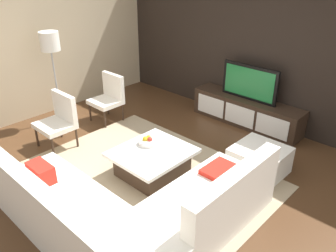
% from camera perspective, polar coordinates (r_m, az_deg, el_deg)
% --- Properties ---
extents(ground_plane, '(14.00, 14.00, 0.00)m').
position_cam_1_polar(ground_plane, '(4.84, -2.57, -8.92)').
color(ground_plane, '#4C301C').
extents(feature_wall_back, '(6.40, 0.12, 2.80)m').
position_cam_1_polar(feature_wall_back, '(6.28, 15.51, 12.78)').
color(feature_wall_back, black).
rests_on(feature_wall_back, ground).
extents(side_wall_left, '(0.12, 5.20, 2.80)m').
position_cam_1_polar(side_wall_left, '(6.86, -21.13, 13.12)').
color(side_wall_left, '#C6B28E').
rests_on(side_wall_left, ground).
extents(area_rug, '(3.35, 2.47, 0.01)m').
position_cam_1_polar(area_rug, '(4.90, -3.40, -8.40)').
color(area_rug, tan).
rests_on(area_rug, ground).
extents(media_console, '(2.07, 0.47, 0.50)m').
position_cam_1_polar(media_console, '(6.39, 12.93, 2.35)').
color(media_console, '#332319').
rests_on(media_console, ground).
extents(television, '(1.07, 0.06, 0.62)m').
position_cam_1_polar(television, '(6.18, 13.46, 7.07)').
color(television, black).
rests_on(television, media_console).
extents(sectional_couch, '(2.51, 2.42, 0.81)m').
position_cam_1_polar(sectional_couch, '(3.91, -6.31, -14.16)').
color(sectional_couch, white).
rests_on(sectional_couch, ground).
extents(coffee_table, '(0.93, 1.03, 0.38)m').
position_cam_1_polar(coffee_table, '(4.85, -2.61, -6.01)').
color(coffee_table, '#332319').
rests_on(coffee_table, ground).
extents(accent_chair_near, '(0.58, 0.51, 0.87)m').
position_cam_1_polar(accent_chair_near, '(5.71, -17.72, 1.36)').
color(accent_chair_near, '#332319').
rests_on(accent_chair_near, ground).
extents(floor_lamp, '(0.33, 0.33, 1.66)m').
position_cam_1_polar(floor_lamp, '(6.30, -19.06, 12.39)').
color(floor_lamp, '#A5A5AA').
rests_on(floor_lamp, ground).
extents(ottoman, '(0.70, 0.70, 0.40)m').
position_cam_1_polar(ottoman, '(5.04, 14.98, -5.62)').
color(ottoman, white).
rests_on(ottoman, ground).
extents(fruit_bowl, '(0.28, 0.28, 0.13)m').
position_cam_1_polar(fruit_bowl, '(4.90, -3.31, -2.56)').
color(fruit_bowl, silver).
rests_on(fruit_bowl, coffee_table).
extents(accent_chair_far, '(0.53, 0.50, 0.87)m').
position_cam_1_polar(accent_chair_far, '(6.42, -9.82, 5.14)').
color(accent_chair_far, '#332319').
rests_on(accent_chair_far, ground).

